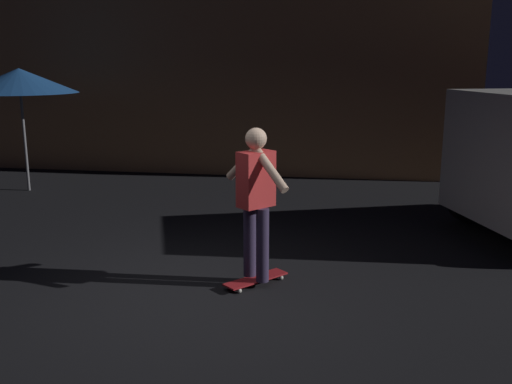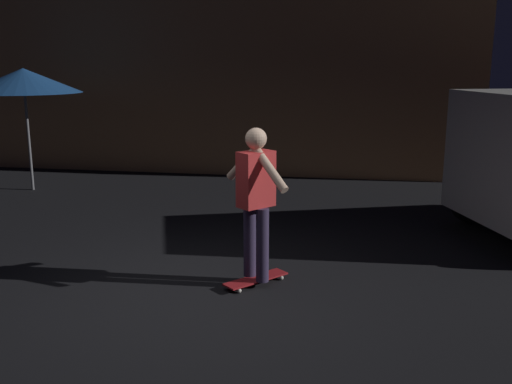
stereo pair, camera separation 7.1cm
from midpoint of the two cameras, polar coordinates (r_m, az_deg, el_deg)
name	(u,v)px [view 2 (the right image)]	position (r m, az deg, el deg)	size (l,w,h in m)	color
ground_plane	(192,295)	(6.20, -6.06, -10.16)	(28.00, 28.00, 0.00)	black
low_building	(239,84)	(14.34, -1.54, 10.68)	(10.83, 4.03, 3.77)	tan
patio_umbrella	(24,81)	(11.63, -21.92, 10.23)	(2.10, 2.10, 2.30)	slate
skateboard_ridden	(256,279)	(6.44, 0.32, -8.67)	(0.66, 0.72, 0.07)	#AD1E23
skater	(256,193)	(6.15, 0.33, -0.12)	(0.80, 0.71, 1.67)	#382D4C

